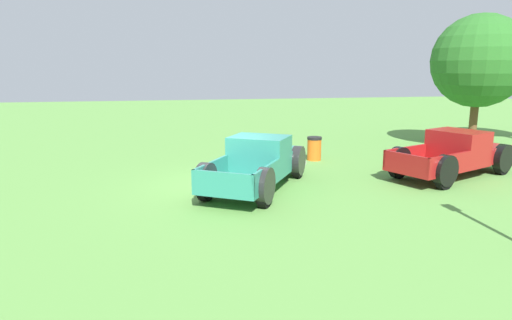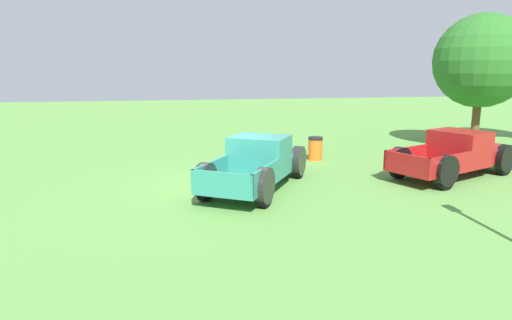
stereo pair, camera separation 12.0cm
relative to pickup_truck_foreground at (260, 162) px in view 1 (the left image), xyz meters
name	(u,v)px [view 1 (the left image)]	position (x,y,z in m)	size (l,w,h in m)	color
ground_plane	(228,186)	(-0.11, -1.01, -0.76)	(80.00, 80.00, 0.00)	#5B9342
pickup_truck_foreground	(260,162)	(0.00, 0.00, 0.00)	(5.39, 4.27, 1.59)	#2D8475
pickup_truck_behind_left	(458,154)	(-0.02, 7.03, -0.01)	(3.66, 5.44, 1.57)	maroon
trash_can	(314,148)	(-3.48, 2.99, -0.28)	(0.59, 0.59, 0.95)	orange
oak_tree_west	(479,61)	(-4.70, 11.13, 3.22)	(4.19, 4.19, 6.08)	brown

